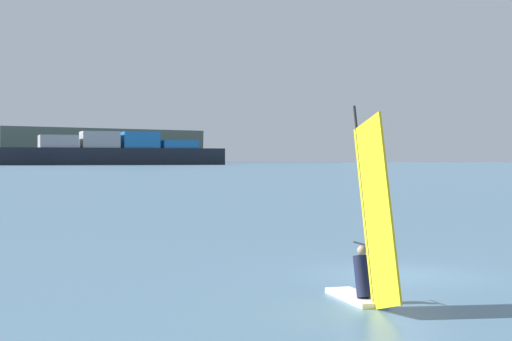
% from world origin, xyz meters
% --- Properties ---
extents(ground_plane, '(4000.00, 4000.00, 0.00)m').
position_xyz_m(ground_plane, '(0.00, 0.00, 0.00)').
color(ground_plane, '#476B84').
extents(windsurfer, '(1.04, 3.41, 4.54)m').
position_xyz_m(windsurfer, '(-3.25, -3.24, 1.24)').
color(windsurfer, white).
rests_on(windsurfer, ground_plane).
extents(cargo_ship, '(165.84, 40.32, 31.24)m').
position_xyz_m(cargo_ship, '(110.02, 453.85, 8.70)').
color(cargo_ship, black).
rests_on(cargo_ship, ground_plane).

